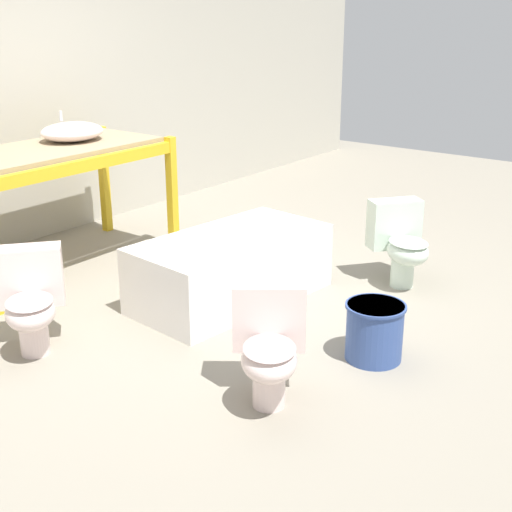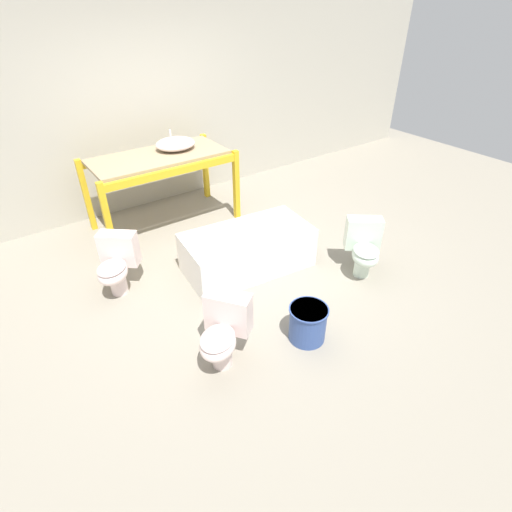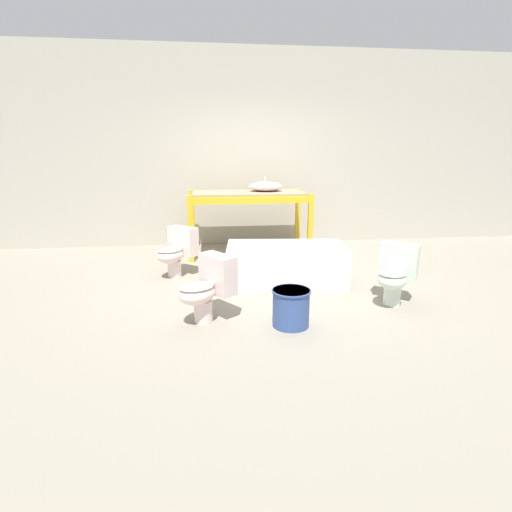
{
  "view_description": "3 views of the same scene",
  "coord_description": "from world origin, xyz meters",
  "px_view_note": "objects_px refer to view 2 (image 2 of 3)",
  "views": [
    {
      "loc": [
        -3.54,
        -3.07,
        2.0
      ],
      "look_at": [
        -0.26,
        -0.58,
        0.54
      ],
      "focal_mm": 50.0,
      "sensor_mm": 36.0,
      "label": 1
    },
    {
      "loc": [
        -2.02,
        -3.22,
        2.69
      ],
      "look_at": [
        -0.14,
        -0.59,
        0.53
      ],
      "focal_mm": 28.0,
      "sensor_mm": 36.0,
      "label": 2
    },
    {
      "loc": [
        -0.82,
        -4.66,
        1.55
      ],
      "look_at": [
        -0.34,
        -0.72,
        0.51
      ],
      "focal_mm": 28.0,
      "sensor_mm": 36.0,
      "label": 3
    }
  ],
  "objects_px": {
    "sink_basin": "(175,144)",
    "toilet_near": "(364,247)",
    "bucket_white": "(308,323)",
    "toilet_far": "(223,330)",
    "bathtub_main": "(248,247)",
    "toilet_extra": "(116,263)"
  },
  "relations": [
    {
      "from": "toilet_near",
      "to": "toilet_far",
      "type": "distance_m",
      "value": 1.96
    },
    {
      "from": "toilet_far",
      "to": "toilet_extra",
      "type": "height_order",
      "value": "same"
    },
    {
      "from": "toilet_near",
      "to": "toilet_extra",
      "type": "height_order",
      "value": "same"
    },
    {
      "from": "sink_basin",
      "to": "toilet_far",
      "type": "distance_m",
      "value": 2.87
    },
    {
      "from": "toilet_far",
      "to": "bucket_white",
      "type": "height_order",
      "value": "toilet_far"
    },
    {
      "from": "bathtub_main",
      "to": "toilet_extra",
      "type": "bearing_deg",
      "value": 167.24
    },
    {
      "from": "sink_basin",
      "to": "toilet_near",
      "type": "bearing_deg",
      "value": -67.16
    },
    {
      "from": "toilet_near",
      "to": "toilet_far",
      "type": "xyz_separation_m",
      "value": [
        -1.94,
        -0.21,
        0.0
      ]
    },
    {
      "from": "sink_basin",
      "to": "toilet_near",
      "type": "height_order",
      "value": "sink_basin"
    },
    {
      "from": "bathtub_main",
      "to": "toilet_extra",
      "type": "distance_m",
      "value": 1.41
    },
    {
      "from": "toilet_far",
      "to": "bucket_white",
      "type": "xyz_separation_m",
      "value": [
        0.75,
        -0.22,
        -0.16
      ]
    },
    {
      "from": "bathtub_main",
      "to": "toilet_near",
      "type": "bearing_deg",
      "value": -33.47
    },
    {
      "from": "sink_basin",
      "to": "toilet_extra",
      "type": "relative_size",
      "value": 0.83
    },
    {
      "from": "toilet_extra",
      "to": "bathtub_main",
      "type": "bearing_deg",
      "value": 20.86
    },
    {
      "from": "toilet_near",
      "to": "toilet_extra",
      "type": "xyz_separation_m",
      "value": [
        -2.33,
        1.27,
        0.0
      ]
    },
    {
      "from": "toilet_near",
      "to": "toilet_far",
      "type": "relative_size",
      "value": 1.0
    },
    {
      "from": "toilet_extra",
      "to": "bucket_white",
      "type": "distance_m",
      "value": 2.05
    },
    {
      "from": "toilet_near",
      "to": "toilet_extra",
      "type": "distance_m",
      "value": 2.66
    },
    {
      "from": "toilet_extra",
      "to": "bucket_white",
      "type": "relative_size",
      "value": 1.72
    },
    {
      "from": "bathtub_main",
      "to": "bucket_white",
      "type": "xyz_separation_m",
      "value": [
        -0.2,
        -1.25,
        -0.09
      ]
    },
    {
      "from": "bathtub_main",
      "to": "toilet_far",
      "type": "height_order",
      "value": "toilet_far"
    },
    {
      "from": "toilet_near",
      "to": "bucket_white",
      "type": "xyz_separation_m",
      "value": [
        -1.19,
        -0.43,
        -0.16
      ]
    }
  ]
}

